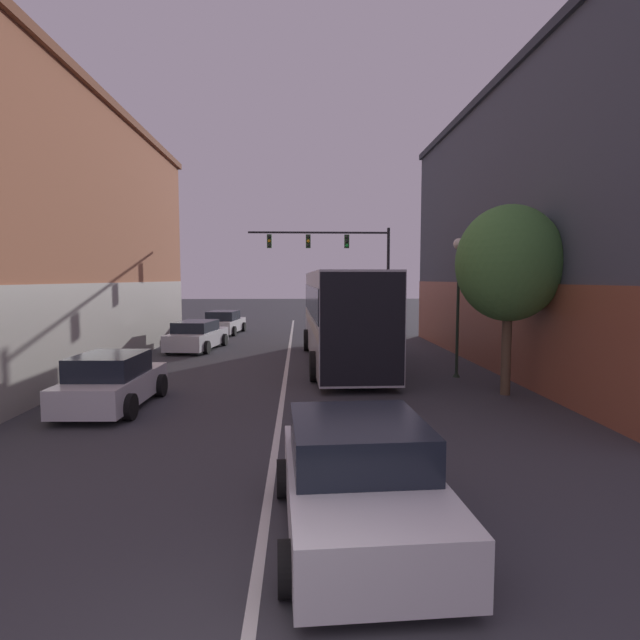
{
  "coord_description": "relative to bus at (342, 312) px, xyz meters",
  "views": [
    {
      "loc": [
        0.49,
        -3.36,
        3.35
      ],
      "look_at": [
        1.23,
        14.56,
        1.86
      ],
      "focal_mm": 28.0,
      "sensor_mm": 36.0,
      "label": 1
    }
  ],
  "objects": [
    {
      "name": "bus",
      "position": [
        0.0,
        0.0,
        0.0
      ],
      "size": [
        2.99,
        11.31,
        3.61
      ],
      "rotation": [
        0.0,
        0.0,
        1.59
      ],
      "color": "#B7B7BC",
      "rests_on": "ground_plane"
    },
    {
      "name": "parked_car_left_far",
      "position": [
        -6.29,
        10.95,
        -1.36
      ],
      "size": [
        2.36,
        4.4,
        1.4
      ],
      "rotation": [
        0.0,
        0.0,
        1.46
      ],
      "color": "silver",
      "rests_on": "ground_plane"
    },
    {
      "name": "parked_car_left_mid",
      "position": [
        -6.54,
        -6.62,
        -1.35
      ],
      "size": [
        2.04,
        3.9,
        1.43
      ],
      "rotation": [
        0.0,
        0.0,
        1.54
      ],
      "color": "silver",
      "rests_on": "ground_plane"
    },
    {
      "name": "street_tree_near",
      "position": [
        4.27,
        -5.58,
        1.75
      ],
      "size": [
        3.0,
        2.7,
        5.44
      ],
      "color": "brown",
      "rests_on": "ground_plane"
    },
    {
      "name": "lane_center_line",
      "position": [
        -2.17,
        -0.83,
        -2.02
      ],
      "size": [
        0.14,
        42.74,
        0.01
      ],
      "color": "silver",
      "rests_on": "ground_plane"
    },
    {
      "name": "street_lamp",
      "position": [
        3.67,
        -2.96,
        1.13
      ],
      "size": [
        0.4,
        0.4,
        4.71
      ],
      "color": "#233323",
      "rests_on": "ground_plane"
    },
    {
      "name": "hatchback_foreground",
      "position": [
        -0.9,
        -13.21,
        -1.33
      ],
      "size": [
        2.32,
        3.94,
        1.47
      ],
      "rotation": [
        0.0,
        0.0,
        1.62
      ],
      "color": "silver",
      "rests_on": "ground_plane"
    },
    {
      "name": "parked_car_left_near",
      "position": [
        -6.52,
        4.08,
        -1.36
      ],
      "size": [
        2.42,
        4.7,
        1.37
      ],
      "rotation": [
        0.0,
        0.0,
        1.44
      ],
      "color": "silver",
      "rests_on": "ground_plane"
    },
    {
      "name": "traffic_signal_gantry",
      "position": [
        0.85,
        10.52,
        2.77
      ],
      "size": [
        8.51,
        0.36,
        6.4
      ],
      "color": "black",
      "rests_on": "ground_plane"
    },
    {
      "name": "building_right_storefront",
      "position": [
        8.79,
        -0.77,
        3.3
      ],
      "size": [
        7.26,
        20.27,
        10.42
      ],
      "color": "#4C515B",
      "rests_on": "ground_plane"
    }
  ]
}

